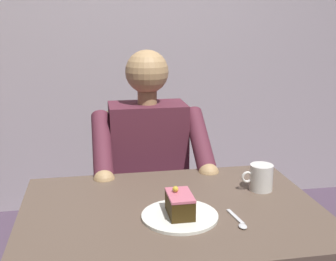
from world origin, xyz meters
TOP-DOWN VIEW (x-y plane):
  - dining_table at (0.00, 0.00)m, footprint 1.03×0.74m
  - chair at (0.00, -0.72)m, footprint 0.42×0.42m
  - seated_person at (0.00, -0.55)m, footprint 0.53×0.58m
  - dessert_plate at (-0.01, 0.07)m, footprint 0.25×0.25m
  - cake_slice at (-0.01, 0.07)m, footprint 0.08×0.13m
  - coffee_cup at (-0.36, -0.10)m, footprint 0.12×0.09m
  - dessert_spoon at (-0.19, 0.15)m, footprint 0.03×0.14m

SIDE VIEW (x-z plane):
  - chair at x=0.00m, z-range 0.05..0.95m
  - seated_person at x=0.00m, z-range 0.03..1.25m
  - dining_table at x=0.00m, z-range 0.27..1.01m
  - dessert_spoon at x=-0.19m, z-range 0.73..0.74m
  - dessert_plate at x=-0.01m, z-range 0.73..0.74m
  - cake_slice at x=-0.01m, z-range 0.73..0.83m
  - coffee_cup at x=-0.36m, z-range 0.73..0.83m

